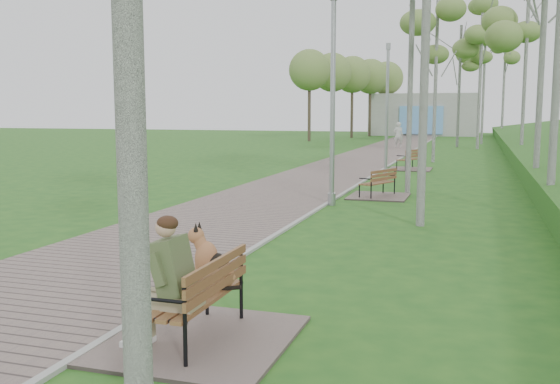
{
  "coord_description": "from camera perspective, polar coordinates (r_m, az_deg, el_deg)",
  "views": [
    {
      "loc": [
        3.6,
        -11.37,
        2.38
      ],
      "look_at": [
        0.67,
        -2.11,
        1.11
      ],
      "focal_mm": 40.0,
      "sensor_mm": 36.0,
      "label": 1
    }
  ],
  "objects": [
    {
      "name": "lamp_post_third",
      "position": [
        42.51,
        12.9,
        7.22
      ],
      "size": [
        0.19,
        0.19,
        5.02
      ],
      "color": "#94969B",
      "rests_on": "ground"
    },
    {
      "name": "kerb",
      "position": [
        33.15,
        11.3,
        3.23
      ],
      "size": [
        0.1,
        67.0,
        0.05
      ],
      "primitive_type": "cube",
      "color": "#999993",
      "rests_on": "ground"
    },
    {
      "name": "bench_second",
      "position": [
        17.47,
        8.9,
        0.12
      ],
      "size": [
        1.58,
        1.76,
        0.97
      ],
      "color": "#705F5B",
      "rests_on": "ground"
    },
    {
      "name": "bench_main",
      "position": [
        6.56,
        -8.21,
        -9.8
      ],
      "size": [
        1.81,
        2.02,
        1.58
      ],
      "color": "#705F5B",
      "rests_on": "ground"
    },
    {
      "name": "pedestrian_far",
      "position": [
        60.38,
        11.51,
        5.93
      ],
      "size": [
        0.99,
        0.82,
        1.86
      ],
      "primitive_type": "imported",
      "rotation": [
        0.0,
        0.0,
        3.01
      ],
      "color": "gray",
      "rests_on": "ground"
    },
    {
      "name": "birch_far_a",
      "position": [
        41.09,
        17.99,
        13.89
      ],
      "size": [
        2.48,
        2.48,
        9.22
      ],
      "color": "silver",
      "rests_on": "ground"
    },
    {
      "name": "bench_third",
      "position": [
        25.87,
        11.73,
        2.44
      ],
      "size": [
        1.68,
        1.86,
        1.03
      ],
      "color": "#705F5B",
      "rests_on": "ground"
    },
    {
      "name": "walkway",
      "position": [
        33.39,
        8.31,
        3.32
      ],
      "size": [
        3.5,
        67.0,
        0.04
      ],
      "primitive_type": "cube",
      "color": "#705F5B",
      "rests_on": "ground"
    },
    {
      "name": "lamp_post_second",
      "position": [
        23.0,
        9.74,
        6.97
      ],
      "size": [
        0.18,
        0.18,
        4.77
      ],
      "color": "#94969B",
      "rests_on": "ground"
    },
    {
      "name": "lamp_post_far",
      "position": [
        54.17,
        14.05,
        7.54
      ],
      "size": [
        0.22,
        0.22,
        5.72
      ],
      "color": "#94969B",
      "rests_on": "ground"
    },
    {
      "name": "lamp_post_near",
      "position": [
        15.69,
        4.83,
        7.78
      ],
      "size": [
        0.2,
        0.2,
        5.3
      ],
      "color": "#94969B",
      "rests_on": "ground"
    },
    {
      "name": "birch_mid_b",
      "position": [
        31.23,
        21.75,
        15.38
      ],
      "size": [
        2.56,
        2.56,
        8.88
      ],
      "color": "silver",
      "rests_on": "ground"
    },
    {
      "name": "birch_far_b",
      "position": [
        42.74,
        16.19,
        12.54
      ],
      "size": [
        2.76,
        2.76,
        8.13
      ],
      "color": "silver",
      "rests_on": "ground"
    },
    {
      "name": "birch_mid_c",
      "position": [
        29.92,
        14.17,
        14.15
      ],
      "size": [
        2.45,
        2.45,
        7.62
      ],
      "color": "silver",
      "rests_on": "ground"
    },
    {
      "name": "building_north",
      "position": [
        62.56,
        12.98,
        6.91
      ],
      "size": [
        10.0,
        5.2,
        4.0
      ],
      "color": "#9E9E99",
      "rests_on": "ground"
    },
    {
      "name": "birch_distant_b",
      "position": [
        59.26,
        19.96,
        12.97
      ],
      "size": [
        2.66,
        2.66,
        10.86
      ],
      "color": "silver",
      "rests_on": "ground"
    },
    {
      "name": "pedestrian_near",
      "position": [
        40.99,
        10.77,
        5.15
      ],
      "size": [
        0.67,
        0.5,
        1.65
      ],
      "primitive_type": "imported",
      "rotation": [
        0.0,
        0.0,
        3.34
      ],
      "color": "white",
      "rests_on": "ground"
    },
    {
      "name": "ground",
      "position": [
        12.16,
        -0.02,
        -3.83
      ],
      "size": [
        120.0,
        120.0,
        0.0
      ],
      "primitive_type": "plane",
      "color": "#21531B",
      "rests_on": "ground"
    },
    {
      "name": "birch_distant_a",
      "position": [
        47.01,
        18.24,
        12.17
      ],
      "size": [
        2.79,
        2.79,
        8.34
      ],
      "color": "silver",
      "rests_on": "ground"
    }
  ]
}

